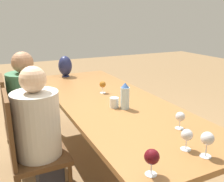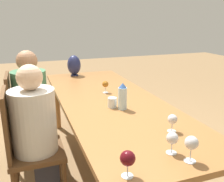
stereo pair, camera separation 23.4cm
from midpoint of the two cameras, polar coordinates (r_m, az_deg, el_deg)
The scene contains 14 objects.
ground_plane at distance 2.75m, azimuth -3.00°, elevation -17.22°, with size 14.00×14.00×0.00m, color olive.
dining_table at distance 2.43m, azimuth -3.24°, elevation -3.55°, with size 2.59×0.94×0.76m.
water_bottle at distance 2.14m, azimuth -0.13°, elevation -1.24°, with size 0.08×0.08×0.23m.
water_tumbler at distance 2.19m, azimuth -2.54°, elevation -2.70°, with size 0.08×0.08×0.09m.
vase at distance 3.40m, azimuth -12.62°, elevation 5.57°, with size 0.18×0.18×0.28m.
wine_glass_0 at distance 2.61m, azimuth -4.73°, elevation 1.41°, with size 0.07×0.07×0.13m.
wine_glass_1 at distance 1.53m, azimuth 12.56°, elevation -9.98°, with size 0.07×0.07×0.13m.
wine_glass_2 at distance 1.48m, azimuth 16.77°, elevation -10.57°, with size 0.08×0.08×0.15m.
wine_glass_3 at distance 1.81m, azimuth 11.78°, elevation -5.92°, with size 0.07×0.07×0.13m.
wine_glass_4 at distance 1.28m, azimuth 3.77°, elevation -15.00°, with size 0.08×0.08×0.14m.
chair_near at distance 2.16m, azimuth -21.49°, elevation -12.43°, with size 0.44×0.44×1.00m.
chair_far at distance 2.70m, azimuth -22.60°, elevation -6.67°, with size 0.44×0.44×1.00m.
person_near at distance 2.12m, azimuth -19.27°, elevation -9.48°, with size 0.36×0.36×1.19m.
person_far at distance 2.65m, azimuth -20.95°, elevation -3.79°, with size 0.34×0.34×1.22m.
Camera 1 is at (-2.07, 0.98, 1.53)m, focal length 40.00 mm.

